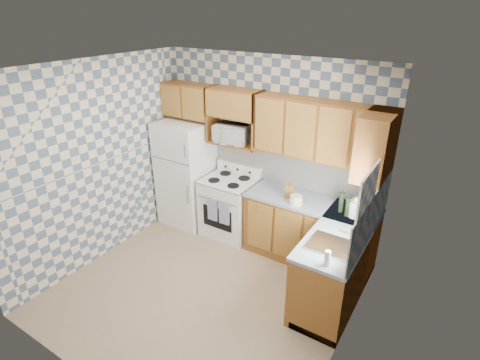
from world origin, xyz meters
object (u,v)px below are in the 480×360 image
Objects in this scene: stove_body at (230,207)px; electric_kettle at (355,209)px; refrigerator at (186,173)px; microwave at (232,134)px.

electric_kettle is (1.89, -0.07, 0.57)m from stove_body.
stove_body is 4.39× the size of electric_kettle.
refrigerator is 3.42× the size of microwave.
microwave is 2.02m from electric_kettle.
stove_body is (0.80, 0.03, -0.39)m from refrigerator.
refrigerator is at bearing -178.22° from stove_body.
microwave is (0.77, 0.15, 0.75)m from refrigerator.
refrigerator is at bearing 179.05° from electric_kettle.
refrigerator is 1.87× the size of stove_body.
refrigerator reaches higher than electric_kettle.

